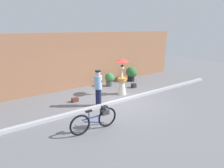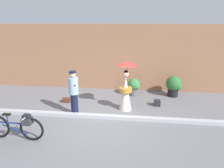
# 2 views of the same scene
# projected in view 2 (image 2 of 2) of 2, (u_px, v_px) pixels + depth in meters

# --- Properties ---
(ground_plane) EXTENTS (30.00, 30.00, 0.00)m
(ground_plane) POSITION_uv_depth(u_px,v_px,m) (99.00, 118.00, 7.23)
(ground_plane) COLOR slate
(building_wall) EXTENTS (14.00, 0.40, 3.16)m
(building_wall) POSITION_uv_depth(u_px,v_px,m) (111.00, 57.00, 9.95)
(building_wall) COLOR #9E6B4C
(building_wall) RESTS_ON ground_plane
(sidewalk_curb) EXTENTS (14.00, 0.20, 0.12)m
(sidewalk_curb) POSITION_uv_depth(u_px,v_px,m) (99.00, 116.00, 7.21)
(sidewalk_curb) COLOR #B2B2B7
(sidewalk_curb) RESTS_ON ground_plane
(bicycle_near_officer) EXTENTS (1.78, 0.48, 0.81)m
(bicycle_near_officer) POSITION_uv_depth(u_px,v_px,m) (17.00, 126.00, 5.83)
(bicycle_near_officer) COLOR black
(bicycle_near_officer) RESTS_ON ground_plane
(person_officer) EXTENTS (0.34, 0.34, 1.64)m
(person_officer) POSITION_uv_depth(u_px,v_px,m) (74.00, 92.00, 7.26)
(person_officer) COLOR #141938
(person_officer) RESTS_ON ground_plane
(person_with_parasol) EXTENTS (0.72, 0.72, 1.91)m
(person_with_parasol) POSITION_uv_depth(u_px,v_px,m) (126.00, 87.00, 7.65)
(person_with_parasol) COLOR silver
(person_with_parasol) RESTS_ON ground_plane
(potted_plant_by_door) EXTENTS (0.56, 0.55, 0.80)m
(potted_plant_by_door) POSITION_uv_depth(u_px,v_px,m) (134.00, 86.00, 9.27)
(potted_plant_by_door) COLOR #59595B
(potted_plant_by_door) RESTS_ON ground_plane
(potted_plant_small) EXTENTS (0.71, 0.69, 0.94)m
(potted_plant_small) POSITION_uv_depth(u_px,v_px,m) (174.00, 85.00, 9.12)
(potted_plant_small) COLOR black
(potted_plant_small) RESTS_ON ground_plane
(backpack_on_pavement) EXTENTS (0.31, 0.18, 0.20)m
(backpack_on_pavement) POSITION_uv_depth(u_px,v_px,m) (66.00, 100.00, 8.56)
(backpack_on_pavement) COLOR #592D23
(backpack_on_pavement) RESTS_ON ground_plane
(backpack_spare) EXTENTS (0.25, 0.23, 0.25)m
(backpack_spare) POSITION_uv_depth(u_px,v_px,m) (157.00, 103.00, 8.20)
(backpack_spare) COLOR #26262D
(backpack_spare) RESTS_ON ground_plane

